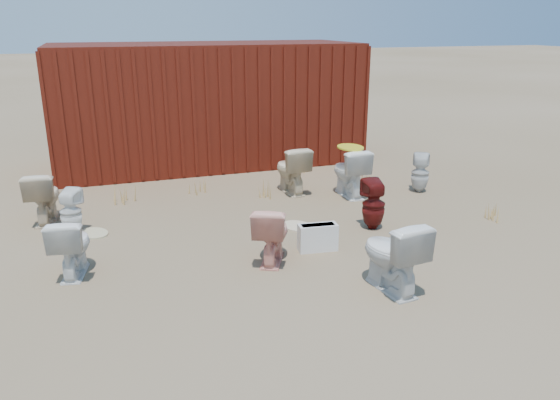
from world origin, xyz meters
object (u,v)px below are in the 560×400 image
object	(u,v)px
toilet_back_beige_right	(291,169)
loose_tank	(318,237)
shipping_container	(208,104)
toilet_front_c	(392,255)
toilet_front_a	(71,246)
toilet_front_maroon	(373,204)
toilet_back_a	(71,212)
toilet_back_e	(420,173)
toilet_back_beige_left	(44,197)
toilet_back_yellowlid	(349,172)
toilet_front_pink	(272,233)

from	to	relation	value
toilet_back_beige_right	loose_tank	xyz separation A→B (m)	(-0.53, -2.46, -0.23)
shipping_container	toilet_front_c	xyz separation A→B (m)	(0.67, -6.39, -0.79)
toilet_front_a	loose_tank	size ratio (longest dim) A/B	1.43
toilet_front_c	toilet_front_maroon	size ratio (longest dim) A/B	1.16
toilet_back_a	toilet_back_e	bearing A→B (deg)	-150.56
toilet_back_beige_left	loose_tank	size ratio (longest dim) A/B	1.54
toilet_back_e	toilet_back_a	bearing A→B (deg)	36.00
shipping_container	toilet_front_maroon	world-z (taller)	shipping_container
toilet_front_a	toilet_back_yellowlid	distance (m)	4.67
loose_tank	toilet_front_pink	bearing A→B (deg)	-162.93
toilet_front_maroon	toilet_back_yellowlid	distance (m)	1.55
toilet_front_a	toilet_front_c	xyz separation A→B (m)	(3.30, -1.52, 0.06)
toilet_front_c	toilet_back_beige_left	size ratio (longest dim) A/B	1.08
toilet_back_a	loose_tank	world-z (taller)	toilet_back_a
toilet_front_pink	toilet_front_a	bearing A→B (deg)	16.93
toilet_front_c	toilet_back_a	distance (m)	4.42
toilet_front_pink	loose_tank	bearing A→B (deg)	-142.81
toilet_back_beige_left	toilet_back_yellowlid	distance (m)	4.77
toilet_back_a	toilet_front_maroon	bearing A→B (deg)	-168.17
toilet_front_pink	toilet_back_beige_left	xyz separation A→B (m)	(-2.71, 2.39, 0.02)
shipping_container	toilet_front_maroon	bearing A→B (deg)	-73.61
toilet_back_beige_right	toilet_back_beige_left	bearing A→B (deg)	-0.97
toilet_front_maroon	loose_tank	size ratio (longest dim) A/B	1.43
toilet_front_a	toilet_back_beige_left	world-z (taller)	toilet_back_beige_left
toilet_front_c	toilet_back_e	size ratio (longest dim) A/B	1.24
shipping_container	toilet_back_beige_left	distance (m)	4.26
toilet_front_pink	shipping_container	bearing A→B (deg)	-67.12
toilet_front_c	loose_tank	xyz separation A→B (m)	(-0.34, 1.26, -0.24)
toilet_back_a	toilet_back_beige_left	bearing A→B (deg)	-31.24
shipping_container	toilet_back_beige_right	size ratio (longest dim) A/B	7.37
toilet_back_a	toilet_front_a	bearing A→B (deg)	119.58
toilet_back_e	toilet_back_yellowlid	bearing A→B (deg)	25.76
toilet_front_a	toilet_back_beige_left	size ratio (longest dim) A/B	0.93
shipping_container	toilet_back_e	distance (m)	4.56
toilet_front_pink	toilet_back_yellowlid	distance (m)	2.94
toilet_back_a	toilet_back_yellowlid	bearing A→B (deg)	-147.63
toilet_front_maroon	toilet_back_a	world-z (taller)	toilet_front_maroon
shipping_container	toilet_back_yellowlid	distance (m)	3.68
toilet_front_a	toilet_back_e	xyz separation A→B (m)	(5.60, 1.52, -0.02)
toilet_front_pink	toilet_back_yellowlid	xyz separation A→B (m)	(2.05, 2.10, 0.05)
shipping_container	toilet_back_beige_left	bearing A→B (deg)	-136.70
toilet_front_pink	toilet_back_beige_left	distance (m)	3.61
toilet_front_pink	toilet_back_a	xyz separation A→B (m)	(-2.34, 1.76, -0.04)
toilet_back_beige_left	toilet_back_yellowlid	world-z (taller)	toilet_back_yellowlid
toilet_front_maroon	toilet_back_beige_left	distance (m)	4.76
toilet_back_beige_right	loose_tank	distance (m)	2.53
toilet_front_maroon	toilet_back_e	xyz separation A→B (m)	(1.60, 1.31, -0.02)
toilet_back_beige_left	loose_tank	distance (m)	4.07
loose_tank	shipping_container	bearing A→B (deg)	100.05
toilet_front_maroon	toilet_back_beige_left	world-z (taller)	toilet_back_beige_left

